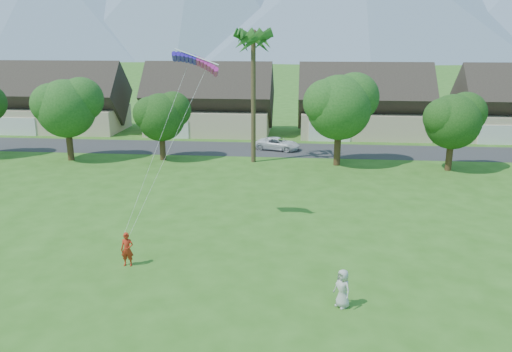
# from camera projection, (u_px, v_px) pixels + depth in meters

# --- Properties ---
(ground) EXTENTS (500.00, 500.00, 0.00)m
(ground) POSITION_uv_depth(u_px,v_px,m) (234.00, 326.00, 21.09)
(ground) COLOR #2D6019
(ground) RESTS_ON ground
(street) EXTENTS (90.00, 7.00, 0.01)m
(street) POSITION_uv_depth(u_px,v_px,m) (277.00, 150.00, 53.67)
(street) COLOR #2D2D30
(street) RESTS_ON ground
(kite_flyer) EXTENTS (0.69, 0.47, 1.86)m
(kite_flyer) POSITION_uv_depth(u_px,v_px,m) (127.00, 249.00, 26.41)
(kite_flyer) COLOR #A92713
(kite_flyer) RESTS_ON ground
(watcher) EXTENTS (1.02, 1.05, 1.82)m
(watcher) POSITION_uv_depth(u_px,v_px,m) (342.00, 289.00, 22.37)
(watcher) COLOR #B0B0AC
(watcher) RESTS_ON ground
(parked_car) EXTENTS (5.17, 3.47, 1.32)m
(parked_car) POSITION_uv_depth(u_px,v_px,m) (278.00, 144.00, 53.49)
(parked_car) COLOR silver
(parked_car) RESTS_ON ground
(mountain_ridge) EXTENTS (540.00, 240.00, 70.00)m
(mountain_ridge) POSITION_uv_depth(u_px,v_px,m) (321.00, 1.00, 261.37)
(mountain_ridge) COLOR slate
(mountain_ridge) RESTS_ON ground
(houses_row) EXTENTS (72.75, 8.19, 8.86)m
(houses_row) POSITION_uv_depth(u_px,v_px,m) (285.00, 106.00, 61.31)
(houses_row) COLOR beige
(houses_row) RESTS_ON ground
(tree_row) EXTENTS (62.27, 6.67, 8.45)m
(tree_row) POSITION_uv_depth(u_px,v_px,m) (262.00, 113.00, 46.62)
(tree_row) COLOR #47301C
(tree_row) RESTS_ON ground
(fan_palm) EXTENTS (3.00, 3.00, 13.80)m
(fan_palm) POSITION_uv_depth(u_px,v_px,m) (253.00, 36.00, 45.38)
(fan_palm) COLOR #4C3D26
(fan_palm) RESTS_ON ground
(parafoil_kite) EXTENTS (2.87, 1.09, 0.50)m
(parafoil_kite) POSITION_uv_depth(u_px,v_px,m) (197.00, 61.00, 29.54)
(parafoil_kite) COLOR #351AC5
(parafoil_kite) RESTS_ON ground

